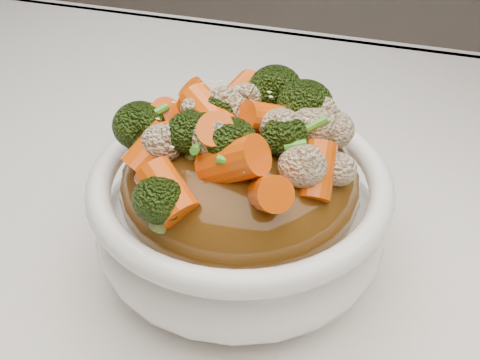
% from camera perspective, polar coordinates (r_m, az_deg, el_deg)
% --- Properties ---
extents(tablecloth, '(1.20, 0.80, 0.04)m').
position_cam_1_polar(tablecloth, '(0.50, 1.40, -5.80)').
color(tablecloth, silver).
rests_on(tablecloth, dining_table).
extents(bowl, '(0.24, 0.24, 0.09)m').
position_cam_1_polar(bowl, '(0.42, -0.00, -3.49)').
color(bowl, white).
rests_on(bowl, tablecloth).
extents(sauce_base, '(0.19, 0.19, 0.09)m').
position_cam_1_polar(sauce_base, '(0.41, -0.00, -0.34)').
color(sauce_base, '#53310E').
rests_on(sauce_base, bowl).
extents(carrots, '(0.19, 0.19, 0.05)m').
position_cam_1_polar(carrots, '(0.37, -0.00, 7.31)').
color(carrots, '#E14F07').
rests_on(carrots, sauce_base).
extents(broccoli, '(0.19, 0.19, 0.04)m').
position_cam_1_polar(broccoli, '(0.37, -0.00, 7.17)').
color(broccoli, black).
rests_on(broccoli, sauce_base).
extents(cauliflower, '(0.19, 0.19, 0.04)m').
position_cam_1_polar(cauliflower, '(0.37, -0.00, 6.91)').
color(cauliflower, '#D1B88E').
rests_on(cauliflower, sauce_base).
extents(scallions, '(0.14, 0.14, 0.02)m').
position_cam_1_polar(scallions, '(0.37, -0.00, 7.44)').
color(scallions, '#3E9021').
rests_on(scallions, sauce_base).
extents(sesame_seeds, '(0.17, 0.17, 0.01)m').
position_cam_1_polar(sesame_seeds, '(0.37, -0.00, 7.44)').
color(sesame_seeds, beige).
rests_on(sesame_seeds, sauce_base).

